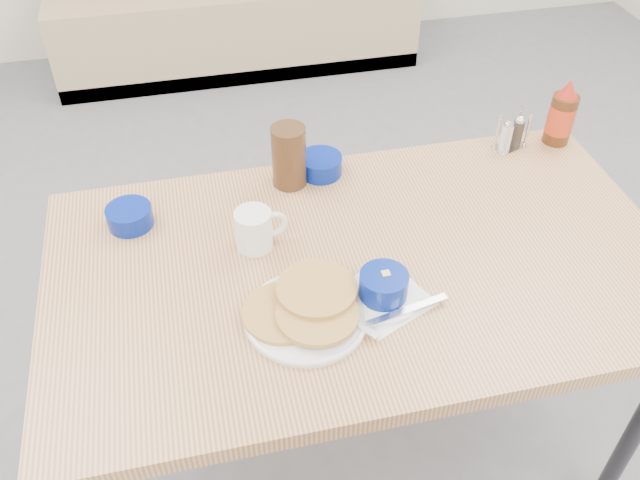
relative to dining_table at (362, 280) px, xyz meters
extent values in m
cube|color=tan|center=(0.00, 2.47, -0.47)|extent=(1.90, 0.55, 0.45)
cube|color=#2D2D33|center=(0.00, 2.47, -0.66)|extent=(1.90, 0.55, 0.08)
cube|color=tan|center=(0.00, 0.00, 0.04)|extent=(1.40, 0.80, 0.04)
cylinder|color=#2D2D33|center=(0.62, -0.32, -0.34)|extent=(0.04, 0.04, 0.72)
cylinder|color=#2D2D33|center=(-0.62, 0.32, -0.34)|extent=(0.04, 0.04, 0.72)
cylinder|color=#2D2D33|center=(0.62, 0.32, -0.34)|extent=(0.04, 0.04, 0.72)
cylinder|color=white|center=(-0.16, -0.14, 0.07)|extent=(0.25, 0.25, 0.01)
cylinder|color=tan|center=(-0.21, -0.13, 0.08)|extent=(0.17, 0.17, 0.01)
cylinder|color=tan|center=(-0.14, -0.16, 0.09)|extent=(0.17, 0.17, 0.01)
cylinder|color=tan|center=(-0.13, -0.10, 0.10)|extent=(0.17, 0.17, 0.01)
cube|color=silver|center=(-0.07, -0.18, 0.08)|extent=(0.07, 0.10, 0.00)
cylinder|color=white|center=(-0.23, 0.10, 0.11)|extent=(0.08, 0.08, 0.09)
cylinder|color=black|center=(-0.23, 0.10, 0.15)|extent=(0.07, 0.07, 0.00)
torus|color=white|center=(-0.18, 0.11, 0.11)|extent=(0.07, 0.02, 0.07)
cube|color=white|center=(0.01, -0.12, 0.06)|extent=(0.22, 0.22, 0.00)
cylinder|color=white|center=(0.01, -0.12, 0.07)|extent=(0.16, 0.16, 0.01)
cylinder|color=navy|center=(0.01, -0.12, 0.10)|extent=(0.10, 0.10, 0.06)
cylinder|color=white|center=(0.01, -0.12, 0.13)|extent=(0.09, 0.09, 0.01)
cube|color=#F4DB60|center=(0.01, -0.12, 0.13)|extent=(0.02, 0.02, 0.01)
cube|color=silver|center=(0.04, -0.18, 0.08)|extent=(0.18, 0.06, 0.00)
cylinder|color=navy|center=(-0.50, 0.24, 0.09)|extent=(0.11, 0.11, 0.05)
cylinder|color=navy|center=(-0.02, 0.34, 0.09)|extent=(0.11, 0.11, 0.05)
cylinder|color=#402614|center=(-0.11, 0.32, 0.14)|extent=(0.11, 0.11, 0.16)
cube|color=silver|center=(0.50, 0.34, 0.06)|extent=(0.10, 0.08, 0.00)
cylinder|color=silver|center=(0.48, 0.31, 0.12)|extent=(0.01, 0.01, 0.10)
cylinder|color=silver|center=(0.55, 0.33, 0.12)|extent=(0.01, 0.01, 0.10)
cylinder|color=silver|center=(0.46, 0.35, 0.12)|extent=(0.01, 0.01, 0.10)
cylinder|color=silver|center=(0.53, 0.37, 0.12)|extent=(0.01, 0.01, 0.10)
cylinder|color=silver|center=(0.49, 0.33, 0.10)|extent=(0.03, 0.03, 0.07)
cylinder|color=#3F3326|center=(0.52, 0.35, 0.10)|extent=(0.03, 0.03, 0.07)
cylinder|color=#47230F|center=(0.64, 0.34, 0.13)|extent=(0.07, 0.07, 0.14)
cylinder|color=#E54F1A|center=(0.64, 0.34, 0.13)|extent=(0.07, 0.07, 0.08)
cone|color=#B51F11|center=(0.64, 0.34, 0.22)|extent=(0.05, 0.05, 0.05)
cube|color=#EA774E|center=(-0.12, -0.08, 0.06)|extent=(0.04, 0.04, 0.00)
camera|label=1|loc=(-0.34, -1.04, 1.11)|focal=38.00mm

